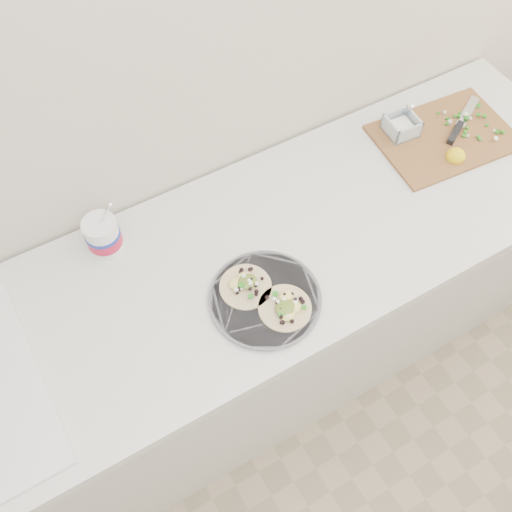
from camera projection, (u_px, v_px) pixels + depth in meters
counter at (231, 333)px, 1.96m from camera, size 2.44×0.66×0.90m
taco_plate at (265, 297)px, 1.50m from camera, size 0.30×0.30×0.04m
tub at (103, 233)px, 1.55m from camera, size 0.10×0.10×0.22m
cutboard at (442, 133)px, 1.83m from camera, size 0.46×0.33×0.07m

